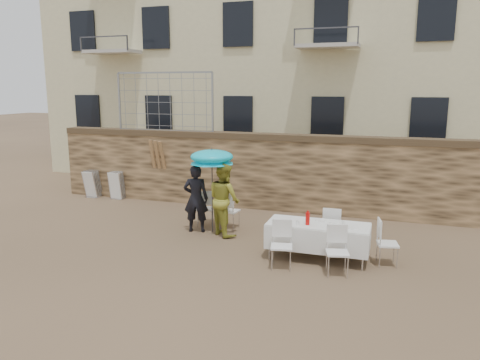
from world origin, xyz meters
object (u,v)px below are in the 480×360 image
(couple_chair_left, at_px, (205,208))
(banquet_table, at_px, (318,226))
(umbrella, at_px, (212,159))
(soda_bottle, at_px, (308,219))
(table_chair_side, at_px, (388,243))
(couple_chair_right, at_px, (230,210))
(chair_stack_right, at_px, (119,184))
(table_chair_back, at_px, (332,227))
(man_suit, at_px, (196,199))
(chair_stack_left, at_px, (95,183))
(table_chair_front_left, at_px, (282,245))
(woman_dress, at_px, (224,199))
(table_chair_front_right, at_px, (338,251))

(couple_chair_left, bearing_deg, banquet_table, 134.66)
(umbrella, distance_m, soda_bottle, 3.01)
(soda_bottle, bearing_deg, table_chair_side, 8.88)
(couple_chair_right, height_order, banquet_table, couple_chair_right)
(umbrella, xyz_separation_m, chair_stack_right, (-4.22, 2.38, -1.38))
(table_chair_back, bearing_deg, man_suit, -2.23)
(table_chair_side, bearing_deg, chair_stack_left, 59.27)
(couple_chair_left, bearing_deg, table_chair_side, 142.86)
(banquet_table, height_order, soda_bottle, soda_bottle)
(man_suit, relative_size, table_chair_front_left, 1.77)
(chair_stack_left, bearing_deg, table_chair_front_left, -29.70)
(table_chair_side, bearing_deg, table_chair_front_left, 101.93)
(man_suit, relative_size, umbrella, 0.87)
(couple_chair_left, distance_m, chair_stack_right, 4.28)
(couple_chair_right, height_order, chair_stack_right, couple_chair_right)
(table_chair_front_left, height_order, table_chair_back, same)
(woman_dress, height_order, chair_stack_right, woman_dress)
(couple_chair_right, bearing_deg, banquet_table, 156.01)
(umbrella, relative_size, couple_chair_left, 2.04)
(umbrella, bearing_deg, woman_dress, -15.95)
(soda_bottle, height_order, table_chair_front_left, soda_bottle)
(table_chair_front_right, bearing_deg, soda_bottle, 125.33)
(woman_dress, distance_m, chair_stack_right, 5.22)
(banquet_table, distance_m, table_chair_front_left, 0.99)
(table_chair_front_right, relative_size, chair_stack_right, 1.04)
(man_suit, xyz_separation_m, chair_stack_left, (-4.72, 2.48, -0.39))
(umbrella, bearing_deg, table_chair_side, -12.73)
(woman_dress, distance_m, table_chair_front_left, 2.54)
(man_suit, height_order, table_chair_front_right, man_suit)
(couple_chair_left, relative_size, table_chair_back, 1.00)
(man_suit, bearing_deg, woman_dress, 166.06)
(table_chair_side, bearing_deg, woman_dress, 66.47)
(woman_dress, relative_size, chair_stack_left, 1.94)
(umbrella, bearing_deg, table_chair_front_left, -39.30)
(woman_dress, bearing_deg, couple_chair_right, -46.47)
(table_chair_back, bearing_deg, woman_dress, -2.94)
(man_suit, distance_m, table_chair_front_left, 3.12)
(table_chair_front_right, relative_size, table_chair_back, 1.00)
(man_suit, distance_m, woman_dress, 0.75)
(couple_chair_left, xyz_separation_m, chair_stack_left, (-4.72, 1.93, -0.02))
(chair_stack_right, bearing_deg, woman_dress, -28.43)
(banquet_table, bearing_deg, soda_bottle, -143.13)
(umbrella, xyz_separation_m, couple_chair_left, (-0.40, 0.45, -1.36))
(umbrella, bearing_deg, banquet_table, -20.55)
(woman_dress, bearing_deg, banquet_table, -162.84)
(umbrella, xyz_separation_m, couple_chair_right, (0.30, 0.45, -1.36))
(soda_bottle, relative_size, table_chair_front_right, 0.27)
(couple_chair_left, relative_size, soda_bottle, 3.69)
(umbrella, distance_m, banquet_table, 3.19)
(couple_chair_left, relative_size, table_chair_front_right, 1.00)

